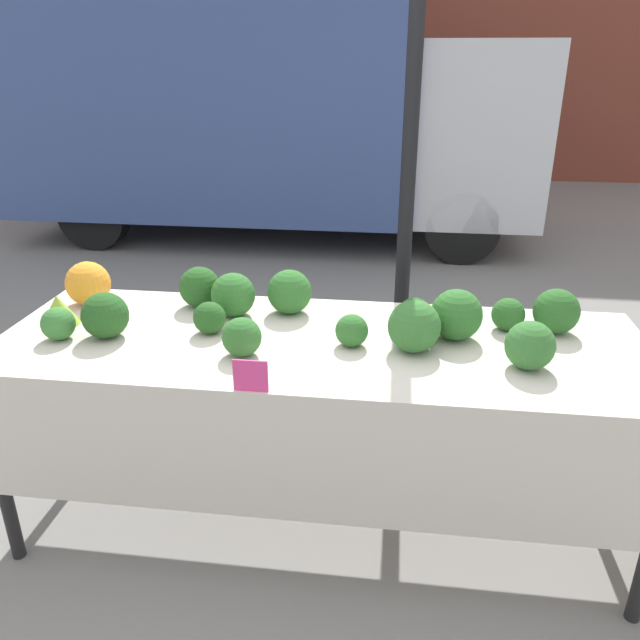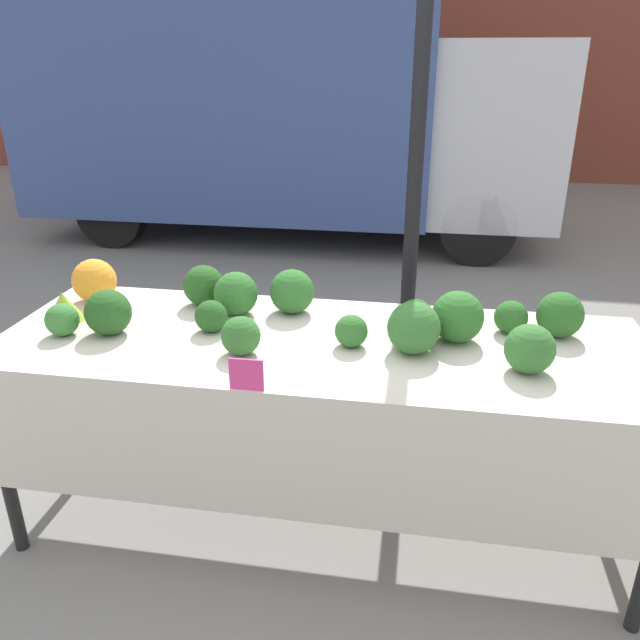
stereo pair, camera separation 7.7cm
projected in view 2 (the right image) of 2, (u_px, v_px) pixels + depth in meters
name	position (u px, v px, depth m)	size (l,w,h in m)	color
ground_plane	(320.00, 519.00, 2.61)	(40.00, 40.00, 0.00)	gray
tent_pole	(416.00, 153.00, 2.76)	(0.07, 0.07, 2.77)	black
parked_truck	(278.00, 101.00, 6.39)	(5.16, 2.19, 2.54)	#384C84
market_table	(317.00, 372.00, 2.26)	(2.38, 0.82, 0.83)	beige
orange_cauliflower	(94.00, 281.00, 2.61)	(0.18, 0.18, 0.18)	orange
romanesco_head	(64.00, 306.00, 2.43)	(0.15, 0.15, 0.12)	#93B238
broccoli_head_0	(108.00, 312.00, 2.30)	(0.17, 0.17, 0.17)	#23511E
broccoli_head_1	(292.00, 291.00, 2.49)	(0.18, 0.18, 0.18)	#2D6628
broccoli_head_2	(351.00, 331.00, 2.21)	(0.12, 0.12, 0.12)	#2D6628
broccoli_head_3	(211.00, 316.00, 2.33)	(0.12, 0.12, 0.12)	#23511E
broccoli_head_4	(204.00, 286.00, 2.57)	(0.17, 0.17, 0.17)	#23511E
broccoli_head_5	(511.00, 317.00, 2.32)	(0.12, 0.12, 0.12)	#285B23
broccoli_head_6	(414.00, 328.00, 2.15)	(0.19, 0.19, 0.19)	#336B2D
broccoli_head_7	(236.00, 294.00, 2.48)	(0.18, 0.18, 0.18)	#2D6628
broccoli_head_8	(62.00, 320.00, 2.30)	(0.12, 0.12, 0.12)	#387533
broccoli_head_9	(560.00, 315.00, 2.28)	(0.17, 0.17, 0.17)	#285B23
broccoli_head_10	(530.00, 349.00, 2.02)	(0.16, 0.16, 0.16)	#336B2D
broccoli_head_11	(458.00, 317.00, 2.24)	(0.19, 0.19, 0.19)	#2D6628
broccoli_head_12	(416.00, 317.00, 2.31)	(0.13, 0.13, 0.13)	#23511E
broccoli_head_13	(241.00, 336.00, 2.15)	(0.14, 0.14, 0.14)	#2D6628
price_sign	(246.00, 375.00, 1.92)	(0.11, 0.01, 0.11)	#E53D84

